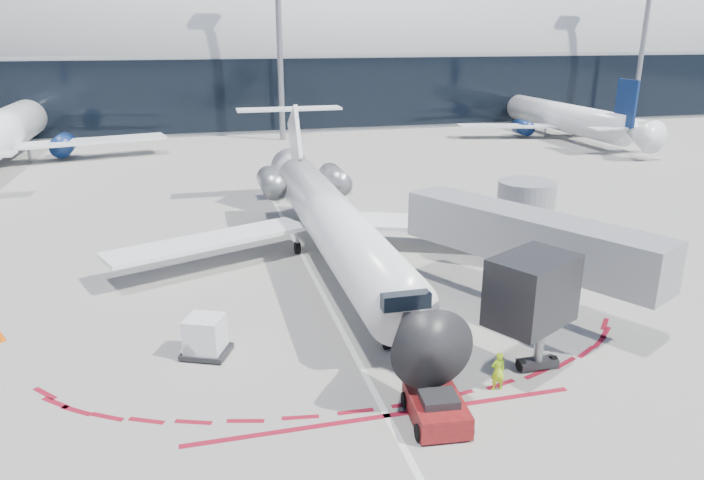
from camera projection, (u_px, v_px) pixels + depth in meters
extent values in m
plane|color=gray|center=(321.00, 290.00, 32.35)|extent=(260.00, 260.00, 0.00)
cube|color=silver|center=(313.00, 276.00, 34.18)|extent=(0.25, 40.00, 0.01)
cube|color=maroon|center=(387.00, 416.00, 21.77)|extent=(14.00, 0.25, 0.01)
cube|color=gray|center=(230.00, 88.00, 90.57)|extent=(150.00, 24.00, 10.00)
cylinder|color=gray|center=(228.00, 52.00, 88.99)|extent=(150.00, 24.00, 24.00)
cube|color=black|center=(237.00, 96.00, 79.48)|extent=(150.00, 0.20, 9.00)
cube|color=gray|center=(528.00, 237.00, 29.17)|extent=(8.22, 12.61, 2.30)
cube|color=black|center=(532.00, 290.00, 23.18)|extent=(3.86, 3.44, 2.60)
cylinder|color=gray|center=(540.00, 341.00, 24.49)|extent=(0.36, 0.36, 2.40)
cube|color=black|center=(537.00, 363.00, 24.80)|extent=(1.60, 0.60, 0.30)
cylinder|color=gray|center=(524.00, 223.00, 35.54)|extent=(3.20, 3.20, 4.80)
cylinder|color=black|center=(521.00, 258.00, 36.22)|extent=(4.00, 4.00, 0.50)
cylinder|color=gray|center=(279.00, 34.00, 73.73)|extent=(0.70, 0.70, 25.00)
cylinder|color=gray|center=(644.00, 34.00, 85.40)|extent=(0.70, 0.70, 25.00)
cylinder|color=white|center=(334.00, 223.00, 34.82)|extent=(2.95, 24.05, 2.95)
cone|color=black|center=(417.00, 330.00, 22.35)|extent=(2.95, 3.06, 2.95)
cone|color=white|center=(294.00, 172.00, 47.69)|extent=(2.95, 3.94, 2.95)
cube|color=black|center=(402.00, 296.00, 23.77)|extent=(1.86, 1.53, 0.60)
cube|color=white|center=(209.00, 241.00, 35.06)|extent=(11.71, 6.94, 0.34)
cube|color=white|center=(436.00, 223.00, 38.22)|extent=(11.71, 6.94, 0.34)
cube|color=white|center=(295.00, 140.00, 45.86)|extent=(0.27, 5.13, 5.22)
cube|color=white|center=(289.00, 109.00, 47.35)|extent=(7.87, 1.75, 0.17)
cylinder|color=slate|center=(271.00, 183.00, 43.06)|extent=(1.64, 3.72, 1.64)
cylinder|color=slate|center=(335.00, 179.00, 44.11)|extent=(1.64, 3.72, 1.64)
cylinder|color=black|center=(387.00, 342.00, 26.28)|extent=(0.24, 0.61, 0.61)
cylinder|color=black|center=(298.00, 248.00, 37.65)|extent=(0.33, 0.70, 0.70)
cylinder|color=black|center=(350.00, 244.00, 38.42)|extent=(0.33, 0.70, 0.70)
cylinder|color=gray|center=(387.00, 336.00, 26.19)|extent=(0.20, 0.20, 1.20)
cube|color=#58100C|center=(436.00, 408.00, 21.37)|extent=(2.01, 2.95, 0.78)
cube|color=black|center=(439.00, 399.00, 20.96)|extent=(1.32, 1.16, 0.31)
cylinder|color=gray|center=(422.00, 383.00, 23.23)|extent=(0.31, 2.26, 0.09)
cylinder|color=black|center=(419.00, 432.00, 20.42)|extent=(0.30, 0.58, 0.56)
cylinder|color=black|center=(468.00, 428.00, 20.65)|extent=(0.30, 0.58, 0.56)
cylinder|color=black|center=(406.00, 400.00, 22.22)|extent=(0.30, 0.58, 0.56)
cylinder|color=black|center=(451.00, 396.00, 22.45)|extent=(0.30, 0.58, 0.56)
imported|color=#BEFC1A|center=(498.00, 371.00, 23.14)|extent=(0.57, 0.38, 1.55)
cube|color=black|center=(207.00, 351.00, 25.82)|extent=(2.27, 2.13, 0.20)
cube|color=white|center=(205.00, 334.00, 25.57)|extent=(1.87, 1.82, 1.45)
cylinder|color=black|center=(184.00, 359.00, 25.41)|extent=(0.16, 0.20, 0.18)
cylinder|color=black|center=(218.00, 361.00, 25.18)|extent=(0.16, 0.20, 0.18)
cylinder|color=black|center=(196.00, 345.00, 26.51)|extent=(0.16, 0.20, 0.18)
cylinder|color=black|center=(228.00, 348.00, 26.28)|extent=(0.16, 0.20, 0.18)
cone|color=#D54E04|center=(1.00, 336.00, 26.97)|extent=(0.37, 0.37, 0.51)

